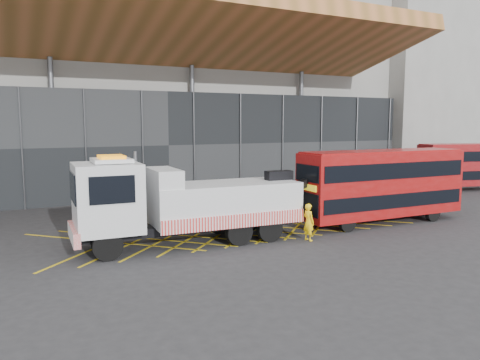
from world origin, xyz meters
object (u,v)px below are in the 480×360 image
bus_towed (382,183)px  worker (309,222)px  recovery_truck (183,202)px  bus_second (474,164)px

bus_towed → worker: size_ratio=5.62×
recovery_truck → worker: 6.13m
worker → bus_towed: bearing=-83.8°
bus_towed → worker: (-6.09, -1.49, -1.39)m
recovery_truck → bus_towed: recovery_truck is taller
recovery_truck → worker: size_ratio=6.88×
bus_second → worker: 24.02m
bus_towed → bus_second: 17.75m
bus_second → worker: size_ratio=5.42×
worker → bus_second: bearing=-78.3°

